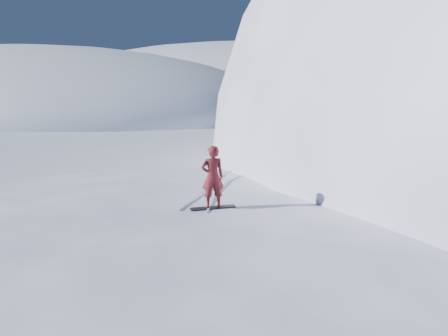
% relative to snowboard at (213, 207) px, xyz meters
% --- Properties ---
extents(near_ridge, '(36.00, 28.00, 4.80)m').
position_rel_snowboard_xyz_m(near_ridge, '(1.42, -0.47, -2.41)').
color(near_ridge, white).
rests_on(near_ridge, ground).
extents(far_ridge_a, '(120.00, 70.00, 28.00)m').
position_rel_snowboard_xyz_m(far_ridge_a, '(-69.58, 56.53, -2.41)').
color(far_ridge_a, white).
rests_on(far_ridge_a, ground).
extents(far_ridge_c, '(140.00, 90.00, 36.00)m').
position_rel_snowboard_xyz_m(far_ridge_c, '(-39.58, 106.53, -2.41)').
color(far_ridge_c, white).
rests_on(far_ridge_c, ground).
extents(wind_bumps, '(16.00, 14.40, 1.00)m').
position_rel_snowboard_xyz_m(wind_bumps, '(-0.14, -1.35, -2.41)').
color(wind_bumps, white).
rests_on(wind_bumps, ground).
extents(snowboard, '(1.34, 1.07, 0.02)m').
position_rel_snowboard_xyz_m(snowboard, '(0.00, 0.00, 0.00)').
color(snowboard, black).
rests_on(snowboard, near_ridge).
extents(snowboarder, '(0.87, 0.81, 1.99)m').
position_rel_snowboard_xyz_m(snowboarder, '(-0.00, 0.00, 1.01)').
color(snowboarder, maroon).
rests_on(snowboarder, snowboard).
extents(board_tracks, '(1.60, 5.99, 0.04)m').
position_rel_snowboard_xyz_m(board_tracks, '(-0.93, 2.38, 0.01)').
color(board_tracks, silver).
rests_on(board_tracks, ground).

